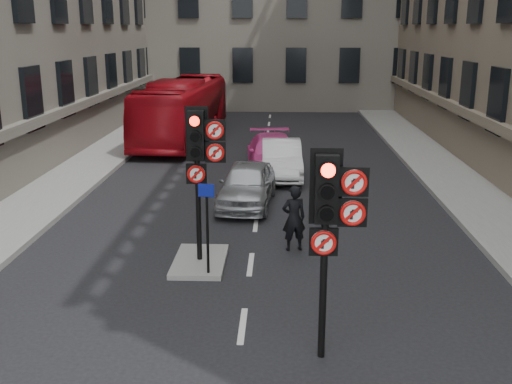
# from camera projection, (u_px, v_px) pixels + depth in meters

# --- Properties ---
(pavement_left) EXTENTS (3.00, 50.00, 0.16)m
(pavement_left) POSITION_uv_depth(u_px,v_px,m) (57.00, 183.00, 21.08)
(pavement_left) COLOR gray
(pavement_left) RESTS_ON ground
(pavement_right) EXTENTS (3.00, 50.00, 0.16)m
(pavement_right) POSITION_uv_depth(u_px,v_px,m) (470.00, 187.00, 20.50)
(pavement_right) COLOR gray
(pavement_right) RESTS_ON ground
(centre_island) EXTENTS (1.20, 2.00, 0.12)m
(centre_island) POSITION_uv_depth(u_px,v_px,m) (200.00, 261.00, 14.11)
(centre_island) COLOR gray
(centre_island) RESTS_ON ground
(signal_near) EXTENTS (0.91, 0.40, 3.58)m
(signal_near) POSITION_uv_depth(u_px,v_px,m) (331.00, 211.00, 9.47)
(signal_near) COLOR black
(signal_near) RESTS_ON ground
(signal_far) EXTENTS (0.91, 0.40, 3.58)m
(signal_far) POSITION_uv_depth(u_px,v_px,m) (201.00, 151.00, 13.39)
(signal_far) COLOR black
(signal_far) RESTS_ON centre_island
(car_silver) EXTENTS (1.89, 4.04, 1.34)m
(car_silver) POSITION_uv_depth(u_px,v_px,m) (247.00, 184.00, 18.60)
(car_silver) COLOR #9DA0A4
(car_silver) RESTS_ON ground
(car_white) EXTENTS (1.55, 4.13, 1.35)m
(car_white) POSITION_uv_depth(u_px,v_px,m) (281.00, 159.00, 22.14)
(car_white) COLOR white
(car_white) RESTS_ON ground
(car_pink) EXTENTS (2.34, 4.88, 1.37)m
(car_pink) POSITION_uv_depth(u_px,v_px,m) (273.00, 154.00, 22.89)
(car_pink) COLOR #E3429A
(car_pink) RESTS_ON ground
(bus_red) EXTENTS (3.24, 10.82, 2.97)m
(bus_red) POSITION_uv_depth(u_px,v_px,m) (183.00, 110.00, 29.08)
(bus_red) COLOR maroon
(bus_red) RESTS_ON ground
(motorcycle) EXTENTS (0.55, 1.85, 1.11)m
(motorcycle) POSITION_uv_depth(u_px,v_px,m) (324.00, 205.00, 16.85)
(motorcycle) COLOR black
(motorcycle) RESTS_ON ground
(motorcyclist) EXTENTS (0.69, 0.54, 1.67)m
(motorcyclist) POSITION_uv_depth(u_px,v_px,m) (294.00, 218.00, 14.77)
(motorcyclist) COLOR black
(motorcyclist) RESTS_ON ground
(info_sign) EXTENTS (0.35, 0.13, 2.05)m
(info_sign) POSITION_uv_depth(u_px,v_px,m) (207.00, 216.00, 12.94)
(info_sign) COLOR black
(info_sign) RESTS_ON centre_island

